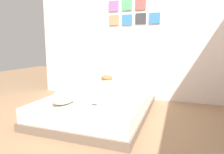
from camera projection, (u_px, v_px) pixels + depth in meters
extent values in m
plane|color=#8C6B4C|center=(104.00, 128.00, 2.47)|extent=(12.30, 12.30, 0.00)
cube|color=silver|center=(134.00, 36.00, 3.77)|extent=(4.15, 0.10, 2.50)
cube|color=tan|center=(114.00, 20.00, 3.79)|extent=(0.20, 0.02, 0.20)
cube|color=#3372B2|center=(127.00, 20.00, 3.71)|extent=(0.20, 0.02, 0.20)
cube|color=#333338|center=(141.00, 19.00, 3.62)|extent=(0.20, 0.02, 0.20)
cube|color=#3372B2|center=(155.00, 18.00, 3.53)|extent=(0.20, 0.02, 0.20)
cube|color=#8C5999|center=(114.00, 6.00, 3.75)|extent=(0.20, 0.02, 0.20)
cube|color=#4C9966|center=(127.00, 5.00, 3.67)|extent=(0.20, 0.02, 0.20)
cube|color=#CC4C47|center=(141.00, 4.00, 3.58)|extent=(0.20, 0.02, 0.20)
cube|color=#726051|center=(100.00, 110.00, 3.00)|extent=(1.45, 1.93, 0.11)
cube|color=white|center=(100.00, 101.00, 2.97)|extent=(1.41, 1.87, 0.18)
ellipsoid|color=white|center=(98.00, 85.00, 3.52)|extent=(0.52, 0.32, 0.11)
cube|color=white|center=(95.00, 92.00, 2.81)|extent=(0.42, 0.64, 0.18)
ellipsoid|color=#D8AD8E|center=(103.00, 86.00, 3.12)|extent=(0.32, 0.20, 0.16)
sphere|color=#D8AD8E|center=(107.00, 82.00, 3.27)|extent=(0.19, 0.19, 0.19)
ellipsoid|color=olive|center=(107.00, 78.00, 3.26)|extent=(0.20, 0.20, 0.10)
cylinder|color=#D8AD8E|center=(101.00, 86.00, 3.29)|extent=(0.23, 0.07, 0.14)
cylinder|color=#D8AD8E|center=(112.00, 87.00, 3.23)|extent=(0.23, 0.07, 0.14)
ellipsoid|color=beige|center=(65.00, 96.00, 2.53)|extent=(0.26, 0.48, 0.20)
sphere|color=beige|center=(73.00, 90.00, 2.78)|extent=(0.15, 0.15, 0.15)
cone|color=#A79F8E|center=(73.00, 85.00, 2.79)|extent=(0.05, 0.05, 0.05)
cone|color=#A79F8E|center=(79.00, 86.00, 2.76)|extent=(0.05, 0.05, 0.05)
cylinder|color=teal|center=(113.00, 88.00, 3.33)|extent=(0.09, 0.09, 0.07)
torus|color=teal|center=(116.00, 88.00, 3.31)|extent=(0.05, 0.01, 0.05)
cube|color=black|center=(96.00, 104.00, 2.52)|extent=(0.07, 0.14, 0.01)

